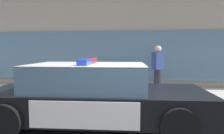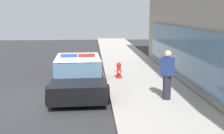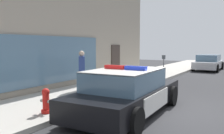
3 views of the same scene
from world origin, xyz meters
TOP-DOWN VIEW (x-y plane):
  - ground at (0.00, 0.00)m, footprint 48.00×48.00m
  - sidewalk at (0.00, 3.77)m, footprint 48.00×3.20m
  - police_cruiser at (-1.26, 0.99)m, footprint 4.94×2.28m
  - fire_hydrant at (-2.90, 2.76)m, footprint 0.34×0.39m
  - pedestrian_on_sidewalk at (0.47, 4.11)m, footprint 0.48×0.45m

SIDE VIEW (x-z plane):
  - ground at x=0.00m, z-range 0.00..0.00m
  - sidewalk at x=0.00m, z-range 0.00..0.15m
  - fire_hydrant at x=-2.90m, z-range 0.14..0.86m
  - police_cruiser at x=-1.26m, z-range -0.07..1.43m
  - pedestrian_on_sidewalk at x=0.47m, z-range 0.16..1.87m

